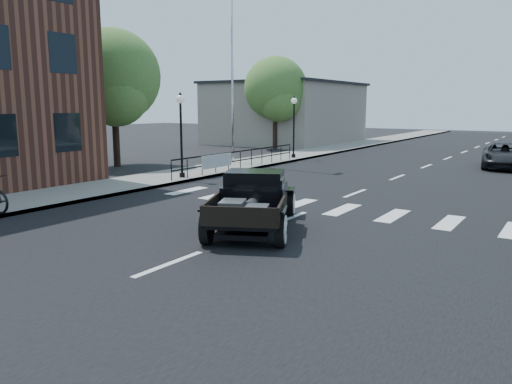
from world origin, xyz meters
The scene contains 14 objects.
ground centered at (0.00, 0.00, 0.00)m, with size 120.00×120.00×0.00m, color black.
road centered at (0.00, 15.00, 0.01)m, with size 14.00×80.00×0.02m, color black.
road_markings centered at (0.00, 10.00, 0.00)m, with size 12.00×60.00×0.06m, color silver, non-canonical shape.
sidewalk_left centered at (-8.50, 15.00, 0.07)m, with size 3.00×80.00×0.15m, color gray.
low_building_left centered at (-15.00, 28.00, 2.50)m, with size 10.00×12.00×5.00m, color #AA9D8E.
railing centered at (-7.30, 10.00, 0.65)m, with size 0.08×10.00×1.00m, color black, non-canonical shape.
banner centered at (-7.22, 8.00, 0.45)m, with size 0.04×2.20×0.60m, color silver, non-canonical shape.
lamp_post_b centered at (-7.60, 6.00, 1.98)m, with size 0.36×0.36×3.66m, color black, non-canonical shape.
lamp_post_c centered at (-7.60, 16.00, 1.98)m, with size 0.36×0.36×3.66m, color black, non-canonical shape.
flagpole centered at (-9.20, 12.00, 6.54)m, with size 0.12×0.12×12.78m, color silver.
big_tree_near centered at (-14.00, 8.00, 3.61)m, with size 4.91×4.91×7.21m, color #477130, non-canonical shape.
big_tree_far centered at (-12.50, 22.00, 3.42)m, with size 4.65×4.65×6.84m, color #477130, non-canonical shape.
hotrod_pickup centered at (-0.18, 0.43, 0.79)m, with size 2.12×4.55×1.58m, color black, non-canonical shape.
second_car centered at (3.58, 18.44, 0.65)m, with size 2.16×4.68×1.30m, color black.
Camera 1 is at (6.90, -10.26, 3.24)m, focal length 35.00 mm.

